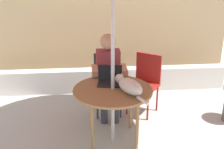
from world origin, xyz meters
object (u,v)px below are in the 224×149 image
object	(u,v)px
chair_occupied	(108,79)
cat	(129,86)
laptop	(110,78)
patio_table	(113,94)
chair_empty	(145,79)
person_seated	(108,72)

from	to	relation	value
chair_occupied	cat	world-z (taller)	same
laptop	cat	world-z (taller)	laptop
patio_table	cat	world-z (taller)	cat
laptop	patio_table	bearing A→B (deg)	-84.85
chair_occupied	cat	size ratio (longest dim) A/B	1.46
chair_empty	person_seated	size ratio (longest dim) A/B	0.72
person_seated	cat	bearing A→B (deg)	-76.94
chair_empty	laptop	distance (m)	0.85
chair_occupied	cat	bearing A→B (deg)	-79.09
chair_occupied	chair_empty	bearing A→B (deg)	-5.72
chair_empty	cat	size ratio (longest dim) A/B	1.46
chair_occupied	laptop	size ratio (longest dim) A/B	2.68
chair_occupied	chair_empty	size ratio (longest dim) A/B	1.00
patio_table	cat	bearing A→B (deg)	-31.49
person_seated	chair_empty	bearing A→B (deg)	10.19
patio_table	laptop	bearing A→B (deg)	95.15
patio_table	chair_empty	size ratio (longest dim) A/B	1.09
chair_occupied	laptop	world-z (taller)	laptop
person_seated	laptop	size ratio (longest dim) A/B	3.70
chair_occupied	laptop	bearing A→B (deg)	-91.63
person_seated	laptop	distance (m)	0.48
chair_occupied	person_seated	distance (m)	0.23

